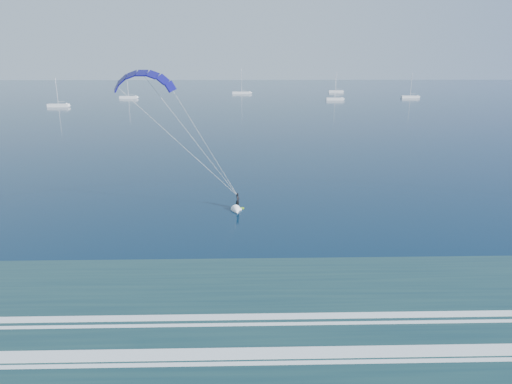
{
  "coord_description": "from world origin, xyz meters",
  "views": [
    {
      "loc": [
        -5.01,
        -17.52,
        16.39
      ],
      "look_at": [
        -3.92,
        26.61,
        3.86
      ],
      "focal_mm": 32.0,
      "sensor_mm": 36.0,
      "label": 1
    }
  ],
  "objects_px": {
    "sailboat_0": "(58,105)",
    "sailboat_5": "(410,97)",
    "sailboat_2": "(242,93)",
    "sailboat_3": "(335,99)",
    "kitesurfer_rig": "(194,140)",
    "sailboat_1": "(129,97)",
    "sailboat_4": "(336,91)"
  },
  "relations": [
    {
      "from": "sailboat_0",
      "to": "sailboat_1",
      "type": "relative_size",
      "value": 0.96
    },
    {
      "from": "sailboat_3",
      "to": "kitesurfer_rig",
      "type": "bearing_deg",
      "value": -105.95
    },
    {
      "from": "sailboat_0",
      "to": "sailboat_4",
      "type": "height_order",
      "value": "sailboat_4"
    },
    {
      "from": "sailboat_4",
      "to": "sailboat_3",
      "type": "bearing_deg",
      "value": -101.47
    },
    {
      "from": "sailboat_4",
      "to": "sailboat_5",
      "type": "relative_size",
      "value": 0.97
    },
    {
      "from": "sailboat_0",
      "to": "sailboat_5",
      "type": "bearing_deg",
      "value": 15.47
    },
    {
      "from": "sailboat_5",
      "to": "sailboat_0",
      "type": "bearing_deg",
      "value": -164.53
    },
    {
      "from": "sailboat_2",
      "to": "sailboat_4",
      "type": "relative_size",
      "value": 1.19
    },
    {
      "from": "sailboat_4",
      "to": "sailboat_0",
      "type": "bearing_deg",
      "value": -145.24
    },
    {
      "from": "sailboat_2",
      "to": "sailboat_4",
      "type": "height_order",
      "value": "sailboat_2"
    },
    {
      "from": "kitesurfer_rig",
      "to": "sailboat_5",
      "type": "bearing_deg",
      "value": 63.95
    },
    {
      "from": "sailboat_2",
      "to": "sailboat_0",
      "type": "bearing_deg",
      "value": -132.88
    },
    {
      "from": "sailboat_5",
      "to": "sailboat_2",
      "type": "bearing_deg",
      "value": 157.53
    },
    {
      "from": "sailboat_2",
      "to": "sailboat_5",
      "type": "xyz_separation_m",
      "value": [
        81.42,
        -33.67,
        -0.01
      ]
    },
    {
      "from": "kitesurfer_rig",
      "to": "sailboat_0",
      "type": "bearing_deg",
      "value": 116.66
    },
    {
      "from": "sailboat_1",
      "to": "sailboat_3",
      "type": "bearing_deg",
      "value": -7.7
    },
    {
      "from": "sailboat_5",
      "to": "sailboat_1",
      "type": "bearing_deg",
      "value": 179.77
    },
    {
      "from": "sailboat_4",
      "to": "sailboat_1",
      "type": "bearing_deg",
      "value": -157.92
    },
    {
      "from": "kitesurfer_rig",
      "to": "sailboat_3",
      "type": "height_order",
      "value": "kitesurfer_rig"
    },
    {
      "from": "sailboat_2",
      "to": "sailboat_3",
      "type": "xyz_separation_m",
      "value": [
        42.48,
        -46.12,
        -0.01
      ]
    },
    {
      "from": "sailboat_2",
      "to": "sailboat_5",
      "type": "bearing_deg",
      "value": -22.47
    },
    {
      "from": "kitesurfer_rig",
      "to": "sailboat_3",
      "type": "xyz_separation_m",
      "value": [
        46.28,
        161.87,
        -7.98
      ]
    },
    {
      "from": "sailboat_3",
      "to": "sailboat_5",
      "type": "bearing_deg",
      "value": 17.74
    },
    {
      "from": "kitesurfer_rig",
      "to": "sailboat_4",
      "type": "height_order",
      "value": "kitesurfer_rig"
    },
    {
      "from": "sailboat_1",
      "to": "sailboat_2",
      "type": "height_order",
      "value": "sailboat_2"
    },
    {
      "from": "sailboat_2",
      "to": "sailboat_5",
      "type": "height_order",
      "value": "sailboat_2"
    },
    {
      "from": "kitesurfer_rig",
      "to": "sailboat_1",
      "type": "relative_size",
      "value": 1.47
    },
    {
      "from": "sailboat_0",
      "to": "sailboat_2",
      "type": "height_order",
      "value": "sailboat_2"
    },
    {
      "from": "sailboat_3",
      "to": "sailboat_4",
      "type": "bearing_deg",
      "value": 78.53
    },
    {
      "from": "sailboat_1",
      "to": "sailboat_4",
      "type": "xyz_separation_m",
      "value": [
        107.7,
        43.69,
        -0.0
      ]
    },
    {
      "from": "sailboat_1",
      "to": "sailboat_4",
      "type": "height_order",
      "value": "sailboat_1"
    },
    {
      "from": "sailboat_0",
      "to": "sailboat_5",
      "type": "xyz_separation_m",
      "value": [
        151.66,
        41.98,
        0.01
      ]
    }
  ]
}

